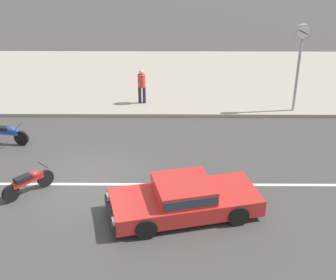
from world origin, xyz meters
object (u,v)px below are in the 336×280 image
(motorcycle_2, at_px, (29,182))
(motorcycle_0, at_px, (6,133))
(pedestrian_near_clock, at_px, (142,84))
(street_clock, at_px, (301,48))
(sedan_red_2, at_px, (184,198))

(motorcycle_2, bearing_deg, motorcycle_0, 117.36)
(pedestrian_near_clock, bearing_deg, street_clock, -7.14)
(sedan_red_2, height_order, motorcycle_0, sedan_red_2)
(sedan_red_2, distance_m, street_clock, 9.34)
(street_clock, xyz_separation_m, pedestrian_near_clock, (-6.61, 0.83, -1.84))
(street_clock, bearing_deg, pedestrian_near_clock, 172.86)
(pedestrian_near_clock, bearing_deg, motorcycle_2, -112.85)
(sedan_red_2, relative_size, motorcycle_2, 3.36)
(sedan_red_2, xyz_separation_m, street_clock, (4.94, 7.58, 2.35))
(sedan_red_2, height_order, motorcycle_2, sedan_red_2)
(street_clock, relative_size, pedestrian_near_clock, 2.41)
(motorcycle_2, relative_size, pedestrian_near_clock, 0.89)
(motorcycle_2, relative_size, street_clock, 0.37)
(motorcycle_2, height_order, street_clock, street_clock)
(motorcycle_0, bearing_deg, pedestrian_near_clock, 38.17)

